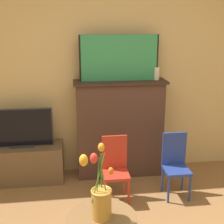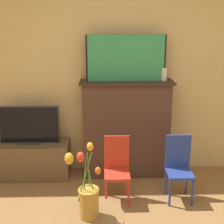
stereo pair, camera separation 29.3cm
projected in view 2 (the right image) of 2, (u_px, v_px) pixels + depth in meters
wall_back at (115, 65)px, 3.77m from camera, size 8.00×0.06×2.70m
fireplace_mantel at (126, 128)px, 3.81m from camera, size 1.10×0.34×1.19m
painting at (126, 58)px, 3.57m from camera, size 0.92×0.03×0.53m
mantel_candle at (164, 74)px, 3.63m from camera, size 0.07×0.07×0.15m
tv_stand at (32, 160)px, 3.84m from camera, size 0.92×0.37×0.45m
tv_monitor at (29, 125)px, 3.72m from camera, size 0.72×0.12×0.46m
chair_red at (117, 166)px, 3.31m from camera, size 0.27×0.27×0.71m
chair_blue at (179, 165)px, 3.34m from camera, size 0.27×0.27×0.71m
vase_tulips at (88, 196)px, 2.23m from camera, size 0.24×0.22×0.54m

